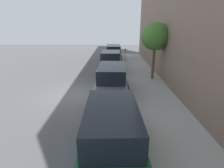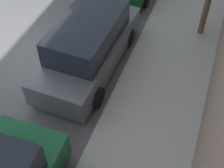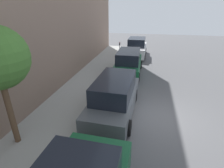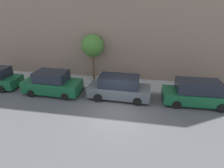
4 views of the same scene
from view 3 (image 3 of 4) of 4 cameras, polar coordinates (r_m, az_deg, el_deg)
ground_plane at (r=9.12m, az=15.53°, el=-10.26°), size 60.00×60.00×0.00m
sidewalk at (r=9.91m, az=-14.09°, el=-6.64°), size 2.81×32.00×0.15m
parked_suv_nearest at (r=19.66m, az=8.01°, el=11.63°), size 2.08×4.81×1.98m
parked_minivan_second at (r=14.05m, az=5.38°, el=6.87°), size 2.02×4.95×1.90m
parked_minivan_third at (r=8.64m, az=0.85°, el=-4.19°), size 2.04×4.95×1.90m
parking_meter_near at (r=19.26m, az=2.50°, el=11.90°), size 0.11×0.15×1.44m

